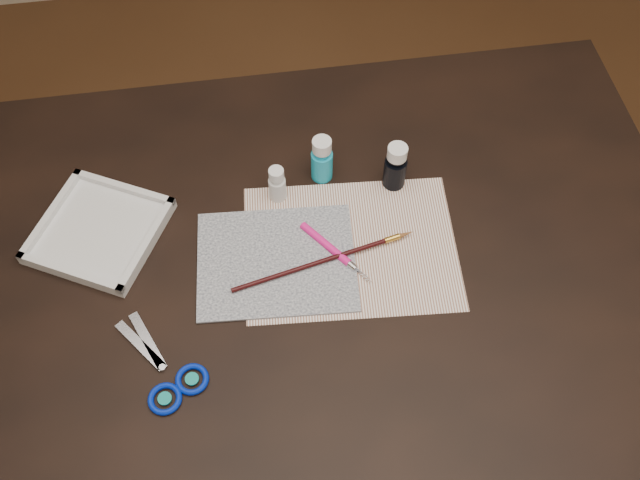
{
  "coord_description": "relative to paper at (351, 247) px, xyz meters",
  "views": [
    {
      "loc": [
        -0.09,
        -0.63,
        1.79
      ],
      "look_at": [
        0.0,
        0.0,
        0.8
      ],
      "focal_mm": 40.0,
      "sensor_mm": 36.0,
      "label": 1
    }
  ],
  "objects": [
    {
      "name": "table",
      "position": [
        -0.05,
        -0.01,
        -0.38
      ],
      "size": [
        1.3,
        0.9,
        0.75
      ],
      "primitive_type": "cube",
      "color": "black",
      "rests_on": "ground"
    },
    {
      "name": "paint_bottle_white",
      "position": [
        -0.11,
        0.13,
        0.04
      ],
      "size": [
        0.04,
        0.04,
        0.08
      ],
      "primitive_type": "cylinder",
      "rotation": [
        0.0,
        0.0,
        0.34
      ],
      "color": "silver",
      "rests_on": "table"
    },
    {
      "name": "paintbrush",
      "position": [
        -0.05,
        -0.03,
        0.01
      ],
      "size": [
        0.33,
        0.08,
        0.01
      ],
      "primitive_type": null,
      "rotation": [
        0.0,
        0.0,
        0.21
      ],
      "color": "black",
      "rests_on": "canvas"
    },
    {
      "name": "palette_tray",
      "position": [
        -0.43,
        0.09,
        0.01
      ],
      "size": [
        0.27,
        0.27,
        0.02
      ],
      "primitive_type": "cube",
      "rotation": [
        0.0,
        0.0,
        -0.49
      ],
      "color": "silver",
      "rests_on": "table"
    },
    {
      "name": "paint_bottle_navy",
      "position": [
        0.1,
        0.13,
        0.05
      ],
      "size": [
        0.04,
        0.04,
        0.1
      ],
      "primitive_type": "cylinder",
      "rotation": [
        0.0,
        0.0,
        -0.08
      ],
      "color": "black",
      "rests_on": "table"
    },
    {
      "name": "paper",
      "position": [
        0.0,
        0.0,
        0.0
      ],
      "size": [
        0.38,
        0.3,
        0.0
      ],
      "primitive_type": "cube",
      "rotation": [
        0.0,
        0.0,
        -0.08
      ],
      "color": "white",
      "rests_on": "table"
    },
    {
      "name": "scissors",
      "position": [
        -0.34,
        -0.17,
        0.0
      ],
      "size": [
        0.21,
        0.22,
        0.01
      ],
      "primitive_type": null,
      "rotation": [
        0.0,
        0.0,
        2.23
      ],
      "color": "silver",
      "rests_on": "table"
    },
    {
      "name": "ground",
      "position": [
        -0.05,
        -0.01,
        -0.76
      ],
      "size": [
        3.5,
        3.5,
        0.02
      ],
      "primitive_type": "cube",
      "color": "#422614",
      "rests_on": "ground"
    },
    {
      "name": "craft_knife",
      "position": [
        -0.03,
        -0.01,
        0.01
      ],
      "size": [
        0.11,
        0.14,
        0.01
      ],
      "primitive_type": null,
      "rotation": [
        0.0,
        0.0,
        -0.93
      ],
      "color": "#F01987",
      "rests_on": "paper"
    },
    {
      "name": "canvas",
      "position": [
        -0.13,
        -0.01,
        0.0
      ],
      "size": [
        0.28,
        0.23,
        0.0
      ],
      "primitive_type": "cube",
      "rotation": [
        0.0,
        0.0,
        -0.07
      ],
      "color": "black",
      "rests_on": "paper"
    },
    {
      "name": "paint_bottle_cyan",
      "position": [
        -0.03,
        0.16,
        0.05
      ],
      "size": [
        0.05,
        0.05,
        0.1
      ],
      "primitive_type": "cylinder",
      "rotation": [
        0.0,
        0.0,
        0.22
      ],
      "color": "#17A0C4",
      "rests_on": "table"
    }
  ]
}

